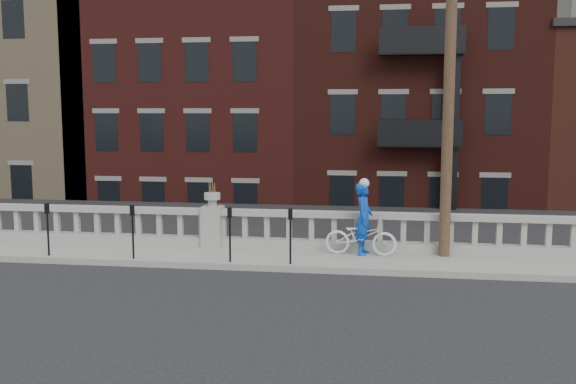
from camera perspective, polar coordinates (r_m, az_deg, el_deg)
name	(u,v)px	position (r m, az deg, el deg)	size (l,w,h in m)	color
ground	(166,290)	(14.25, -10.82, -8.57)	(120.00, 120.00, 0.00)	black
sidewalk	(204,256)	(17.00, -7.51, -5.66)	(32.00, 2.20, 0.15)	gray
balustrade	(213,228)	(17.79, -6.71, -3.21)	(28.00, 0.34, 1.03)	gray
planter_pedestal	(213,221)	(17.75, -6.72, -2.61)	(0.55, 0.55, 1.76)	gray
lower_level	(310,133)	(36.23, 1.95, 5.30)	(80.00, 44.00, 20.80)	#605E59
utility_pole	(450,54)	(16.68, 14.21, 11.78)	(1.60, 0.28, 10.00)	#422D1E
parking_meter_b	(48,223)	(17.51, -20.59, -2.61)	(0.10, 0.09, 1.36)	black
parking_meter_c	(133,225)	(16.54, -13.65, -2.91)	(0.10, 0.09, 1.36)	black
parking_meter_d	(230,228)	(15.78, -5.19, -3.22)	(0.10, 0.09, 1.36)	black
parking_meter_e	(290,230)	(15.51, 0.21, -3.37)	(0.10, 0.09, 1.36)	black
bicycle	(361,236)	(16.67, 6.49, -3.95)	(0.64, 1.83, 0.96)	silver
cyclist	(364,219)	(16.67, 6.74, -2.36)	(0.68, 0.45, 1.87)	#0C41BB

